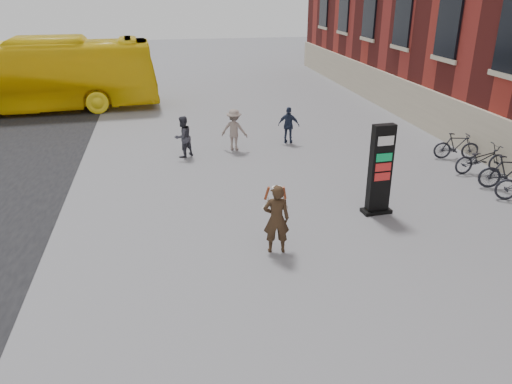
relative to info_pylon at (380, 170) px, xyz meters
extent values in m
plane|color=#9E9EA3|center=(-3.83, -0.99, -1.28)|extent=(100.00, 100.00, 0.00)
cube|color=beige|center=(5.61, 5.01, -0.38)|extent=(0.18, 44.00, 1.80)
cube|color=black|center=(0.00, 0.00, 0.00)|extent=(0.63, 0.30, 2.57)
cube|color=black|center=(0.00, 0.00, -1.23)|extent=(0.85, 0.47, 0.10)
cube|color=white|center=(0.00, 0.00, 0.87)|extent=(0.48, 0.32, 0.26)
cube|color=#087F41|center=(0.00, 0.00, 0.41)|extent=(0.48, 0.32, 0.23)
cube|color=maroon|center=(0.00, 0.00, 0.14)|extent=(0.48, 0.32, 0.23)
cube|color=maroon|center=(0.00, 0.00, -0.14)|extent=(0.48, 0.32, 0.23)
imported|color=#332213|center=(-3.29, -1.64, -0.42)|extent=(0.68, 0.49, 1.73)
cylinder|color=white|center=(-3.29, -1.64, 0.37)|extent=(0.24, 0.24, 0.06)
cone|color=white|center=(-3.05, -1.41, -0.11)|extent=(0.25, 0.24, 0.42)
cylinder|color=#953D1E|center=(-3.05, -1.41, 0.15)|extent=(0.15, 0.13, 0.36)
cone|color=white|center=(-3.46, -1.36, -0.11)|extent=(0.25, 0.26, 0.42)
cylinder|color=#953D1E|center=(-3.46, -1.36, 0.15)|extent=(0.13, 0.15, 0.36)
imported|color=yellow|center=(-12.39, 14.71, 0.52)|extent=(13.06, 3.68, 3.60)
imported|color=#373740|center=(-5.10, 5.99, -0.51)|extent=(0.95, 0.92, 1.54)
imported|color=gray|center=(-3.10, 6.50, -0.48)|extent=(1.18, 0.96, 1.60)
imported|color=#263048|center=(-0.81, 6.98, -0.55)|extent=(0.93, 0.68, 1.47)
imported|color=black|center=(4.77, 0.91, -0.74)|extent=(1.88, 1.04, 1.09)
imported|color=black|center=(4.77, 2.37, -0.79)|extent=(1.89, 0.67, 0.99)
imported|color=black|center=(4.77, 3.87, -0.79)|extent=(1.70, 0.86, 0.98)
camera|label=1|loc=(-5.74, -11.99, 4.73)|focal=35.00mm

